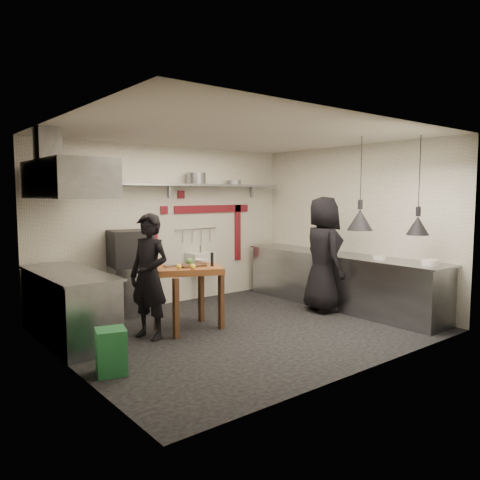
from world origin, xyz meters
TOP-DOWN VIEW (x-y plane):
  - floor at (0.00, 0.00)m, footprint 5.00×5.00m
  - ceiling at (0.00, 0.00)m, footprint 5.00×5.00m
  - wall_back at (0.00, 2.10)m, footprint 5.00×0.04m
  - wall_front at (0.00, -2.10)m, footprint 5.00×0.04m
  - wall_left at (-2.50, 0.00)m, footprint 0.04×4.20m
  - wall_right at (2.50, 0.00)m, footprint 0.04×4.20m
  - red_band_horiz at (0.95, 2.08)m, footprint 1.70×0.02m
  - red_band_vert at (1.55, 2.08)m, footprint 0.14×0.02m
  - red_tile_a at (0.25, 2.08)m, footprint 0.14×0.02m
  - red_tile_b at (-0.10, 2.08)m, footprint 0.14×0.02m
  - back_shelf at (0.00, 1.92)m, footprint 4.60×0.34m
  - shelf_bracket_left at (-1.90, 2.07)m, footprint 0.04×0.06m
  - shelf_bracket_mid at (0.00, 2.07)m, footprint 0.04×0.06m
  - shelf_bracket_right at (1.90, 2.07)m, footprint 0.04×0.06m
  - pan_far_left at (-1.60, 1.92)m, footprint 0.30×0.30m
  - pan_mid_left at (-1.35, 1.92)m, footprint 0.29×0.29m
  - stock_pot at (0.47, 1.92)m, footprint 0.39×0.39m
  - pan_right at (1.32, 1.92)m, footprint 0.37×0.37m
  - oven_stand at (-0.87, 1.79)m, footprint 0.78×0.72m
  - combi_oven at (-0.92, 1.74)m, footprint 0.71×0.67m
  - oven_door at (-0.87, 1.46)m, footprint 0.54×0.12m
  - oven_glass at (-0.89, 1.50)m, footprint 0.35×0.07m
  - hand_sink at (0.55, 1.92)m, footprint 0.46×0.34m
  - sink_tap at (0.55, 1.92)m, footprint 0.03×0.03m
  - sink_drain at (0.55, 1.88)m, footprint 0.06×0.06m
  - utensil_rail at (0.55, 2.06)m, footprint 0.90×0.02m
  - counter_right at (2.15, 0.00)m, footprint 0.70×3.80m
  - counter_right_top at (2.15, 0.00)m, footprint 0.76×3.90m
  - plate_stack at (2.12, -1.67)m, footprint 0.29×0.29m
  - small_bowl_right at (2.10, -0.82)m, footprint 0.22×0.22m
  - counter_left at (-2.15, 1.05)m, footprint 0.70×1.90m
  - counter_left_top at (-2.15, 1.05)m, footprint 0.76×2.00m
  - extractor_hood at (-2.10, 1.05)m, footprint 0.78×1.60m
  - hood_duct at (-2.35, 1.05)m, footprint 0.28×0.28m
  - green_bin at (-2.20, -0.43)m, footprint 0.39×0.39m
  - prep_table at (-0.62, 0.46)m, footprint 1.10×0.96m
  - cutting_board at (-0.58, 0.47)m, footprint 0.38×0.28m
  - pepper_mill at (-0.34, 0.29)m, footprint 0.05×0.05m
  - lemon_a at (-0.86, 0.36)m, footprint 0.09×0.09m
  - lemon_b at (-0.70, 0.24)m, footprint 0.10×0.10m
  - veg_ball at (-0.53, 0.60)m, footprint 0.13×0.13m
  - steel_tray at (-0.85, 0.60)m, footprint 0.18×0.13m
  - bowl at (-0.30, 0.62)m, footprint 0.26×0.26m
  - heat_lamp_near at (1.52, -0.87)m, footprint 0.44×0.44m
  - heat_lamp_far at (2.06, -1.49)m, footprint 0.42×0.42m
  - chef_left at (-1.26, 0.46)m, footprint 0.59×0.72m
  - chef_right at (1.72, 0.00)m, footprint 0.91×1.09m

SIDE VIEW (x-z plane):
  - floor at x=0.00m, z-range 0.00..0.00m
  - green_bin at x=-2.20m, z-range 0.00..0.50m
  - sink_drain at x=0.55m, z-range 0.01..0.67m
  - oven_stand at x=-0.87m, z-range 0.00..0.80m
  - counter_right at x=2.15m, z-range 0.00..0.90m
  - counter_left at x=-2.15m, z-range 0.00..0.90m
  - prep_table at x=-0.62m, z-range 0.00..0.92m
  - hand_sink at x=0.55m, z-range 0.67..0.89m
  - chef_left at x=-1.26m, z-range 0.00..1.70m
  - counter_right_top at x=2.15m, z-range 0.90..0.93m
  - counter_left_top at x=-2.15m, z-range 0.90..0.93m
  - cutting_board at x=-0.58m, z-range 0.92..0.94m
  - steel_tray at x=-0.85m, z-range 0.92..0.95m
  - bowl at x=-0.30m, z-range 0.92..0.99m
  - small_bowl_right at x=2.10m, z-range 0.93..0.98m
  - lemon_b at x=-0.70m, z-range 0.92..1.00m
  - chef_right at x=1.72m, z-range 0.00..1.92m
  - sink_tap at x=0.55m, z-range 0.89..1.03m
  - lemon_a at x=-0.86m, z-range 0.92..1.00m
  - veg_ball at x=-0.53m, z-range 0.92..1.02m
  - plate_stack at x=2.12m, z-range 0.93..1.02m
  - pepper_mill at x=-0.34m, z-range 0.92..1.12m
  - combi_oven at x=-0.92m, z-range 0.80..1.38m
  - oven_door at x=-0.87m, z-range 0.86..1.32m
  - oven_glass at x=-0.89m, z-range 0.92..1.26m
  - red_band_vert at x=1.55m, z-range 0.65..1.75m
  - utensil_rail at x=0.55m, z-range 1.31..1.33m
  - wall_back at x=0.00m, z-range 0.00..2.80m
  - wall_front at x=0.00m, z-range 0.00..2.80m
  - wall_left at x=-2.50m, z-range 0.00..2.80m
  - wall_right at x=2.50m, z-range 0.00..2.80m
  - red_band_horiz at x=0.95m, z-range 1.61..1.75m
  - red_tile_b at x=-0.10m, z-range 1.61..1.75m
  - red_tile_a at x=0.25m, z-range 1.88..2.02m
  - shelf_bracket_left at x=-1.90m, z-range 1.90..2.14m
  - shelf_bracket_mid at x=0.00m, z-range 1.90..2.14m
  - shelf_bracket_right at x=1.90m, z-range 1.90..2.14m
  - heat_lamp_far at x=2.06m, z-range 1.36..2.80m
  - heat_lamp_near at x=1.52m, z-range 1.42..2.80m
  - back_shelf at x=0.00m, z-range 2.10..2.14m
  - extractor_hood at x=-2.10m, z-range 1.90..2.40m
  - pan_mid_left at x=-1.35m, z-range 2.14..2.21m
  - pan_right at x=1.32m, z-range 2.14..2.22m
  - pan_far_left at x=-1.60m, z-range 2.14..2.23m
  - stock_pot at x=0.47m, z-range 2.14..2.34m
  - hood_duct at x=-2.35m, z-range 2.30..2.80m
  - ceiling at x=0.00m, z-range 2.80..2.80m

